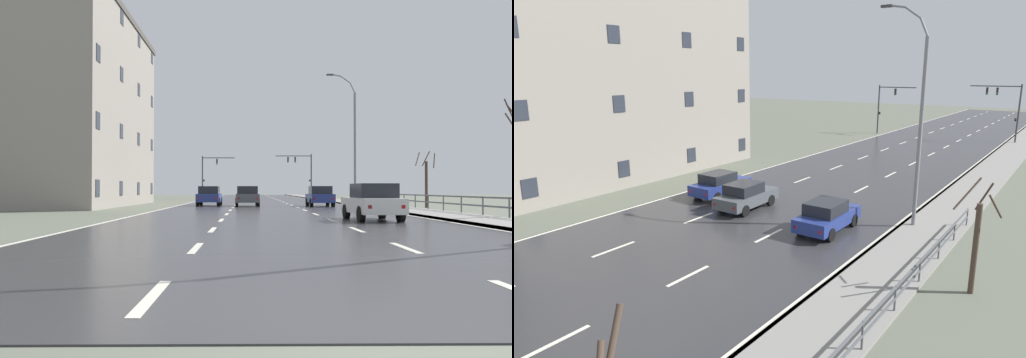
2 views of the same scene
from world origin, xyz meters
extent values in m
cube|color=#5B6051|center=(0.00, 48.00, -0.06)|extent=(160.00, 160.00, 0.12)
cube|color=#303033|center=(0.00, 60.00, 0.01)|extent=(14.00, 120.00, 0.02)
cube|color=beige|center=(-2.33, 29.00, 0.02)|extent=(0.16, 2.20, 0.01)
cube|color=beige|center=(-2.33, 34.40, 0.02)|extent=(0.16, 2.20, 0.01)
cube|color=beige|center=(-2.33, 39.80, 0.02)|extent=(0.16, 2.20, 0.01)
cube|color=beige|center=(-2.33, 45.20, 0.02)|extent=(0.16, 2.20, 0.01)
cube|color=beige|center=(-2.33, 50.60, 0.02)|extent=(0.16, 2.20, 0.01)
cube|color=beige|center=(-2.33, 56.00, 0.02)|extent=(0.16, 2.20, 0.01)
cube|color=beige|center=(-2.33, 61.40, 0.02)|extent=(0.16, 2.20, 0.01)
cube|color=beige|center=(-2.33, 66.80, 0.02)|extent=(0.16, 2.20, 0.01)
cube|color=beige|center=(-2.33, 72.20, 0.02)|extent=(0.16, 2.20, 0.01)
cube|color=beige|center=(-2.33, 77.60, 0.02)|extent=(0.16, 2.20, 0.01)
cube|color=beige|center=(-2.33, 83.00, 0.02)|extent=(0.16, 2.20, 0.01)
cube|color=beige|center=(-2.33, 88.40, 0.02)|extent=(0.16, 2.20, 0.01)
cube|color=beige|center=(-2.33, 93.80, 0.02)|extent=(0.16, 2.20, 0.01)
cube|color=beige|center=(-2.33, 99.20, 0.02)|extent=(0.16, 2.20, 0.01)
cube|color=beige|center=(-2.33, 104.60, 0.02)|extent=(0.16, 2.20, 0.01)
cube|color=beige|center=(-2.33, 110.00, 0.02)|extent=(0.16, 2.20, 0.01)
cube|color=beige|center=(-2.33, 115.40, 0.02)|extent=(0.16, 2.20, 0.01)
cube|color=beige|center=(2.33, 23.60, 0.02)|extent=(0.16, 2.20, 0.01)
cube|color=beige|center=(2.33, 29.00, 0.02)|extent=(0.16, 2.20, 0.01)
cube|color=beige|center=(2.33, 34.40, 0.02)|extent=(0.16, 2.20, 0.01)
cube|color=beige|center=(2.33, 39.80, 0.02)|extent=(0.16, 2.20, 0.01)
cube|color=beige|center=(2.33, 45.20, 0.02)|extent=(0.16, 2.20, 0.01)
cube|color=beige|center=(2.33, 50.60, 0.02)|extent=(0.16, 2.20, 0.01)
cube|color=beige|center=(2.33, 56.00, 0.02)|extent=(0.16, 2.20, 0.01)
cube|color=beige|center=(2.33, 61.40, 0.02)|extent=(0.16, 2.20, 0.01)
cube|color=beige|center=(2.33, 66.80, 0.02)|extent=(0.16, 2.20, 0.01)
cube|color=beige|center=(2.33, 72.20, 0.02)|extent=(0.16, 2.20, 0.01)
cube|color=beige|center=(2.33, 77.60, 0.02)|extent=(0.16, 2.20, 0.01)
cube|color=beige|center=(2.33, 83.00, 0.02)|extent=(0.16, 2.20, 0.01)
cube|color=beige|center=(2.33, 88.40, 0.02)|extent=(0.16, 2.20, 0.01)
cube|color=beige|center=(2.33, 93.80, 0.02)|extent=(0.16, 2.20, 0.01)
cube|color=beige|center=(2.33, 99.20, 0.02)|extent=(0.16, 2.20, 0.01)
cube|color=beige|center=(2.33, 104.60, 0.02)|extent=(0.16, 2.20, 0.01)
cube|color=beige|center=(2.33, 110.00, 0.02)|extent=(0.16, 2.20, 0.01)
cube|color=beige|center=(2.33, 115.40, 0.02)|extent=(0.16, 2.20, 0.01)
cube|color=beige|center=(6.85, 60.00, 0.02)|extent=(0.16, 120.00, 0.01)
cube|color=beige|center=(-6.85, 60.00, 0.02)|extent=(0.16, 120.00, 0.01)
cube|color=gray|center=(8.50, 60.00, 0.06)|extent=(3.00, 120.00, 0.12)
cube|color=slate|center=(7.08, 60.00, 0.06)|extent=(0.16, 120.00, 0.12)
cylinder|color=#515459|center=(9.85, 28.34, 0.50)|extent=(0.07, 0.07, 1.00)
cylinder|color=#515459|center=(9.85, 30.92, 0.50)|extent=(0.07, 0.07, 1.00)
cylinder|color=#515459|center=(9.85, 33.50, 0.50)|extent=(0.07, 0.07, 1.00)
cylinder|color=#515459|center=(9.85, 36.07, 0.50)|extent=(0.07, 0.07, 1.00)
cylinder|color=#515459|center=(9.85, 38.65, 0.50)|extent=(0.07, 0.07, 1.00)
cylinder|color=#515459|center=(9.85, 41.23, 0.50)|extent=(0.07, 0.07, 1.00)
cylinder|color=slate|center=(7.60, 39.75, 4.67)|extent=(0.20, 0.20, 9.34)
cylinder|color=slate|center=(7.40, 39.75, 9.76)|extent=(0.49, 0.11, 0.89)
cylinder|color=slate|center=(6.83, 39.75, 10.44)|extent=(0.82, 0.11, 0.62)
cylinder|color=slate|center=(5.99, 39.75, 10.79)|extent=(0.93, 0.11, 0.27)
cube|color=#333335|center=(5.54, 39.75, 10.82)|extent=(0.56, 0.24, 0.12)
cylinder|color=#38383A|center=(7.90, 73.73, 3.22)|extent=(0.18, 0.18, 6.45)
cylinder|color=#38383A|center=(5.29, 73.73, 6.20)|extent=(5.22, 0.12, 0.12)
cube|color=black|center=(5.55, 73.73, 5.65)|extent=(0.20, 0.28, 0.80)
sphere|color=#2D2D2D|center=(5.55, 73.58, 5.91)|extent=(0.14, 0.14, 0.14)
sphere|color=#2D2D2D|center=(5.55, 73.58, 5.65)|extent=(0.14, 0.14, 0.14)
sphere|color=green|center=(5.55, 73.58, 5.39)|extent=(0.14, 0.14, 0.14)
cube|color=black|center=(4.51, 73.73, 5.65)|extent=(0.20, 0.28, 0.80)
sphere|color=#2D2D2D|center=(4.51, 73.58, 5.91)|extent=(0.14, 0.14, 0.14)
sphere|color=#2D2D2D|center=(4.51, 73.58, 5.65)|extent=(0.14, 0.14, 0.14)
sphere|color=green|center=(4.51, 73.58, 5.39)|extent=(0.14, 0.14, 0.14)
cube|color=black|center=(7.68, 73.68, 2.60)|extent=(0.18, 0.12, 0.32)
cylinder|color=#38383A|center=(-7.90, 73.02, 3.06)|extent=(0.18, 0.18, 6.12)
cylinder|color=#38383A|center=(-5.57, 73.02, 5.87)|extent=(4.65, 0.12, 0.12)
cube|color=black|center=(-5.81, 73.02, 5.32)|extent=(0.20, 0.28, 0.80)
sphere|color=#2D2D2D|center=(-5.81, 72.87, 5.58)|extent=(0.14, 0.14, 0.14)
sphere|color=#2D2D2D|center=(-5.81, 72.87, 5.32)|extent=(0.14, 0.14, 0.14)
sphere|color=green|center=(-5.81, 72.87, 5.06)|extent=(0.14, 0.14, 0.14)
cube|color=black|center=(-7.68, 72.97, 2.60)|extent=(0.18, 0.12, 0.32)
cube|color=navy|center=(-4.32, 38.48, 0.65)|extent=(1.83, 4.13, 0.64)
cube|color=black|center=(-4.33, 38.23, 1.27)|extent=(1.60, 2.03, 0.60)
cube|color=slate|center=(-4.31, 39.18, 1.25)|extent=(1.41, 0.11, 0.51)
cylinder|color=black|center=(-3.49, 39.74, 0.33)|extent=(0.23, 0.66, 0.66)
cylinder|color=black|center=(-5.11, 39.77, 0.33)|extent=(0.23, 0.66, 0.66)
cylinder|color=black|center=(-3.54, 37.20, 0.33)|extent=(0.23, 0.66, 0.66)
cylinder|color=black|center=(-5.16, 37.22, 0.33)|extent=(0.23, 0.66, 0.66)
cube|color=red|center=(-5.02, 36.46, 0.65)|extent=(0.16, 0.04, 0.14)
cube|color=red|center=(-3.70, 36.44, 0.65)|extent=(0.16, 0.04, 0.14)
cube|color=navy|center=(4.28, 36.72, 0.65)|extent=(1.81, 4.12, 0.64)
cube|color=black|center=(4.28, 36.47, 1.27)|extent=(1.58, 2.02, 0.60)
cube|color=slate|center=(4.27, 37.42, 1.25)|extent=(1.40, 0.10, 0.51)
cylinder|color=black|center=(5.07, 38.01, 0.33)|extent=(0.23, 0.66, 0.66)
cylinder|color=black|center=(3.45, 37.99, 0.33)|extent=(0.23, 0.66, 0.66)
cylinder|color=black|center=(5.10, 35.46, 0.33)|extent=(0.23, 0.66, 0.66)
cylinder|color=black|center=(3.48, 35.44, 0.33)|extent=(0.23, 0.66, 0.66)
cube|color=red|center=(3.64, 34.69, 0.65)|extent=(0.16, 0.04, 0.14)
cube|color=red|center=(4.96, 34.70, 0.65)|extent=(0.16, 0.04, 0.14)
cube|color=#474C51|center=(-1.31, 37.30, 0.65)|extent=(1.87, 4.15, 0.64)
cube|color=black|center=(-1.30, 37.05, 1.27)|extent=(1.61, 2.04, 0.60)
cube|color=slate|center=(-1.33, 38.00, 1.25)|extent=(1.41, 0.12, 0.51)
cylinder|color=black|center=(-0.54, 38.60, 0.33)|extent=(0.24, 0.67, 0.66)
cylinder|color=black|center=(-2.15, 38.55, 0.33)|extent=(0.24, 0.67, 0.66)
cylinder|color=black|center=(-0.47, 36.06, 0.33)|extent=(0.24, 0.67, 0.66)
cylinder|color=black|center=(-2.09, 36.01, 0.33)|extent=(0.24, 0.67, 0.66)
cube|color=red|center=(-1.92, 35.26, 0.65)|extent=(0.16, 0.04, 0.14)
cube|color=red|center=(-0.60, 35.29, 0.65)|extent=(0.16, 0.04, 0.14)
cube|color=gray|center=(-16.12, 39.25, 7.47)|extent=(10.61, 21.36, 14.95)
cube|color=#282D38|center=(-10.80, 29.77, 1.40)|extent=(0.04, 0.90, 1.10)
cube|color=#282D38|center=(-10.80, 36.09, 1.40)|extent=(0.04, 0.90, 1.10)
cube|color=#282D38|center=(-10.80, 42.41, 1.40)|extent=(0.04, 0.90, 1.10)
cube|color=#282D38|center=(-10.80, 48.73, 1.40)|extent=(0.04, 0.90, 1.10)
cube|color=#282D38|center=(-10.80, 29.77, 5.72)|extent=(0.04, 0.90, 1.10)
cube|color=#282D38|center=(-10.80, 36.09, 5.72)|extent=(0.04, 0.90, 1.10)
cube|color=#282D38|center=(-10.80, 42.41, 5.72)|extent=(0.04, 0.90, 1.10)
cube|color=#282D38|center=(-10.80, 48.73, 5.72)|extent=(0.04, 0.90, 1.10)
cube|color=#282D38|center=(-10.80, 36.09, 10.03)|extent=(0.04, 0.90, 1.10)
cube|color=#282D38|center=(-10.80, 42.41, 10.03)|extent=(0.04, 0.90, 1.10)
cube|color=#282D38|center=(-10.80, 48.73, 10.03)|extent=(0.04, 0.90, 1.10)
cylinder|color=#423328|center=(11.57, 33.90, 1.67)|extent=(0.20, 0.20, 3.34)
cylinder|color=#423328|center=(12.08, 33.72, 3.36)|extent=(0.36, 1.08, 1.04)
cylinder|color=#423328|center=(11.64, 34.14, 3.55)|extent=(0.56, 0.20, 1.09)
cylinder|color=#423328|center=(11.07, 34.27, 3.54)|extent=(0.69, 1.11, 1.08)
camera|label=1|loc=(-1.15, -4.58, 1.33)|focal=37.80mm
camera|label=2|loc=(14.20, 17.71, 7.73)|focal=31.51mm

